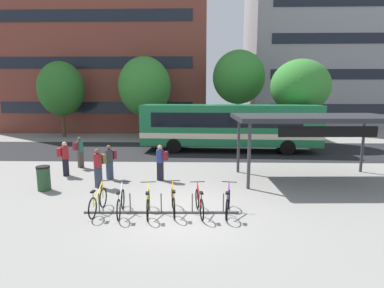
{
  "coord_description": "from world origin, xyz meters",
  "views": [
    {
      "loc": [
        0.59,
        -9.93,
        4.01
      ],
      "look_at": [
        0.17,
        5.03,
        1.52
      ],
      "focal_mm": 28.86,
      "sensor_mm": 36.0,
      "label": 1
    }
  ],
  "objects_px": {
    "parked_bicycle_red_4": "(199,203)",
    "trash_bin": "(44,178)",
    "commuter_maroon_pack_0": "(161,160)",
    "street_tree_1": "(145,87)",
    "parked_bicycle_white_1": "(121,203)",
    "parked_bicycle_purple_5": "(228,203)",
    "commuter_olive_pack_3": "(99,165)",
    "city_bus": "(230,126)",
    "street_tree_2": "(61,89)",
    "street_tree_0": "(300,86)",
    "commuter_red_pack_2": "(64,156)",
    "parked_bicycle_yellow_0": "(98,202)",
    "parked_bicycle_orange_3": "(173,202)",
    "commuter_maroon_pack_4": "(110,160)",
    "street_tree_3": "(239,77)",
    "transit_shelter": "(314,119)",
    "parked_bicycle_yellow_2": "(148,204)",
    "commuter_maroon_pack_1": "(80,150)"
  },
  "relations": [
    {
      "from": "parked_bicycle_red_4",
      "to": "trash_bin",
      "type": "distance_m",
      "value": 6.91
    },
    {
      "from": "commuter_maroon_pack_0",
      "to": "street_tree_1",
      "type": "height_order",
      "value": "street_tree_1"
    },
    {
      "from": "parked_bicycle_white_1",
      "to": "parked_bicycle_red_4",
      "type": "xyz_separation_m",
      "value": [
        2.62,
        0.08,
        0.0
      ]
    },
    {
      "from": "trash_bin",
      "to": "parked_bicycle_purple_5",
      "type": "bearing_deg",
      "value": -17.85
    },
    {
      "from": "parked_bicycle_white_1",
      "to": "commuter_olive_pack_3",
      "type": "height_order",
      "value": "commuter_olive_pack_3"
    },
    {
      "from": "city_bus",
      "to": "street_tree_2",
      "type": "height_order",
      "value": "street_tree_2"
    },
    {
      "from": "commuter_maroon_pack_0",
      "to": "street_tree_0",
      "type": "xyz_separation_m",
      "value": [
        9.46,
        10.46,
        3.54
      ]
    },
    {
      "from": "parked_bicycle_white_1",
      "to": "street_tree_0",
      "type": "relative_size",
      "value": 0.26
    },
    {
      "from": "commuter_red_pack_2",
      "to": "street_tree_0",
      "type": "bearing_deg",
      "value": 17.5
    },
    {
      "from": "parked_bicycle_yellow_0",
      "to": "commuter_red_pack_2",
      "type": "relative_size",
      "value": 1.02
    },
    {
      "from": "parked_bicycle_orange_3",
      "to": "commuter_maroon_pack_4",
      "type": "height_order",
      "value": "commuter_maroon_pack_4"
    },
    {
      "from": "parked_bicycle_orange_3",
      "to": "street_tree_0",
      "type": "relative_size",
      "value": 0.26
    },
    {
      "from": "commuter_red_pack_2",
      "to": "street_tree_3",
      "type": "xyz_separation_m",
      "value": [
        10.01,
        13.88,
        4.41
      ]
    },
    {
      "from": "street_tree_2",
      "to": "street_tree_3",
      "type": "distance_m",
      "value": 15.97
    },
    {
      "from": "parked_bicycle_purple_5",
      "to": "commuter_maroon_pack_0",
      "type": "distance_m",
      "value": 4.89
    },
    {
      "from": "street_tree_2",
      "to": "parked_bicycle_red_4",
      "type": "bearing_deg",
      "value": -55.13
    },
    {
      "from": "parked_bicycle_orange_3",
      "to": "commuter_maroon_pack_0",
      "type": "xyz_separation_m",
      "value": [
        -0.92,
        3.92,
        0.57
      ]
    },
    {
      "from": "parked_bicycle_purple_5",
      "to": "transit_shelter",
      "type": "distance_m",
      "value": 6.49
    },
    {
      "from": "commuter_olive_pack_3",
      "to": "street_tree_0",
      "type": "bearing_deg",
      "value": 170.17
    },
    {
      "from": "parked_bicycle_yellow_0",
      "to": "parked_bicycle_red_4",
      "type": "bearing_deg",
      "value": -89.37
    },
    {
      "from": "trash_bin",
      "to": "street_tree_1",
      "type": "relative_size",
      "value": 0.14
    },
    {
      "from": "parked_bicycle_yellow_0",
      "to": "trash_bin",
      "type": "height_order",
      "value": "trash_bin"
    },
    {
      "from": "street_tree_1",
      "to": "parked_bicycle_yellow_2",
      "type": "bearing_deg",
      "value": -79.78
    },
    {
      "from": "parked_bicycle_purple_5",
      "to": "commuter_red_pack_2",
      "type": "height_order",
      "value": "commuter_red_pack_2"
    },
    {
      "from": "parked_bicycle_white_1",
      "to": "street_tree_1",
      "type": "xyz_separation_m",
      "value": [
        -2.27,
        17.64,
        4.17
      ]
    },
    {
      "from": "parked_bicycle_white_1",
      "to": "city_bus",
      "type": "bearing_deg",
      "value": -29.08
    },
    {
      "from": "street_tree_0",
      "to": "street_tree_1",
      "type": "relative_size",
      "value": 0.92
    },
    {
      "from": "parked_bicycle_purple_5",
      "to": "commuter_maroon_pack_1",
      "type": "height_order",
      "value": "commuter_maroon_pack_1"
    },
    {
      "from": "transit_shelter",
      "to": "commuter_maroon_pack_0",
      "type": "xyz_separation_m",
      "value": [
        -6.95,
        -0.29,
        -1.87
      ]
    },
    {
      "from": "parked_bicycle_purple_5",
      "to": "commuter_maroon_pack_4",
      "type": "xyz_separation_m",
      "value": [
        -5.15,
        4.15,
        0.55
      ]
    },
    {
      "from": "city_bus",
      "to": "commuter_maroon_pack_0",
      "type": "xyz_separation_m",
      "value": [
        -3.88,
        -7.4,
        -0.82
      ]
    },
    {
      "from": "parked_bicycle_yellow_2",
      "to": "parked_bicycle_red_4",
      "type": "distance_m",
      "value": 1.71
    },
    {
      "from": "street_tree_3",
      "to": "street_tree_2",
      "type": "bearing_deg",
      "value": -177.81
    },
    {
      "from": "trash_bin",
      "to": "transit_shelter",
      "type": "bearing_deg",
      "value": 9.32
    },
    {
      "from": "parked_bicycle_yellow_0",
      "to": "street_tree_1",
      "type": "distance_m",
      "value": 18.08
    },
    {
      "from": "parked_bicycle_red_4",
      "to": "trash_bin",
      "type": "height_order",
      "value": "trash_bin"
    },
    {
      "from": "street_tree_2",
      "to": "commuter_maroon_pack_1",
      "type": "bearing_deg",
      "value": -62.6
    },
    {
      "from": "parked_bicycle_orange_3",
      "to": "trash_bin",
      "type": "xyz_separation_m",
      "value": [
        -5.59,
        2.3,
        0.13
      ]
    },
    {
      "from": "parked_bicycle_orange_3",
      "to": "commuter_olive_pack_3",
      "type": "relative_size",
      "value": 1.01
    },
    {
      "from": "transit_shelter",
      "to": "parked_bicycle_orange_3",
      "type": "bearing_deg",
      "value": -147.2
    },
    {
      "from": "parked_bicycle_red_4",
      "to": "commuter_maroon_pack_0",
      "type": "relative_size",
      "value": 1.03
    },
    {
      "from": "city_bus",
      "to": "commuter_olive_pack_3",
      "type": "height_order",
      "value": "city_bus"
    },
    {
      "from": "parked_bicycle_white_1",
      "to": "street_tree_3",
      "type": "distance_m",
      "value": 20.21
    },
    {
      "from": "parked_bicycle_purple_5",
      "to": "street_tree_3",
      "type": "distance_m",
      "value": 19.35
    },
    {
      "from": "commuter_olive_pack_3",
      "to": "commuter_maroon_pack_4",
      "type": "relative_size",
      "value": 1.04
    },
    {
      "from": "parked_bicycle_yellow_2",
      "to": "commuter_red_pack_2",
      "type": "distance_m",
      "value": 6.83
    },
    {
      "from": "street_tree_0",
      "to": "parked_bicycle_red_4",
      "type": "bearing_deg",
      "value": -117.88
    },
    {
      "from": "transit_shelter",
      "to": "street_tree_3",
      "type": "xyz_separation_m",
      "value": [
        -1.73,
        14.23,
        2.55
      ]
    },
    {
      "from": "transit_shelter",
      "to": "commuter_maroon_pack_1",
      "type": "xyz_separation_m",
      "value": [
        -11.64,
        2.02,
        -1.85
      ]
    },
    {
      "from": "commuter_maroon_pack_4",
      "to": "street_tree_3",
      "type": "xyz_separation_m",
      "value": [
        7.63,
        14.38,
        4.44
      ]
    }
  ]
}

